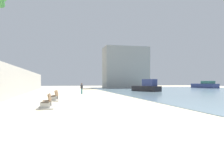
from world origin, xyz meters
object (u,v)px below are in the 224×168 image
at_px(boat_far_right, 205,85).
at_px(person_walking, 82,88).
at_px(boat_far_left, 147,87).
at_px(bench_far, 54,98).
at_px(bench_near, 47,105).

bearing_deg(boat_far_right, person_walking, -151.01).
relative_size(person_walking, boat_far_left, 0.26).
relative_size(bench_far, boat_far_left, 0.37).
bearing_deg(person_walking, bench_near, -104.28).
height_order(bench_near, boat_far_left, boat_far_left).
xyz_separation_m(bench_near, person_walking, (3.96, 15.58, 0.67)).
bearing_deg(boat_far_left, boat_far_right, 31.67).
bearing_deg(bench_near, person_walking, 75.72).
bearing_deg(boat_far_right, bench_far, -142.94).
distance_m(bench_far, person_walking, 10.49).
relative_size(bench_near, person_walking, 1.37).
xyz_separation_m(person_walking, boat_far_left, (12.41, 5.43, -0.07)).
height_order(person_walking, boat_far_right, boat_far_right).
relative_size(bench_far, boat_far_right, 0.27).
bearing_deg(boat_far_right, bench_near, -138.20).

